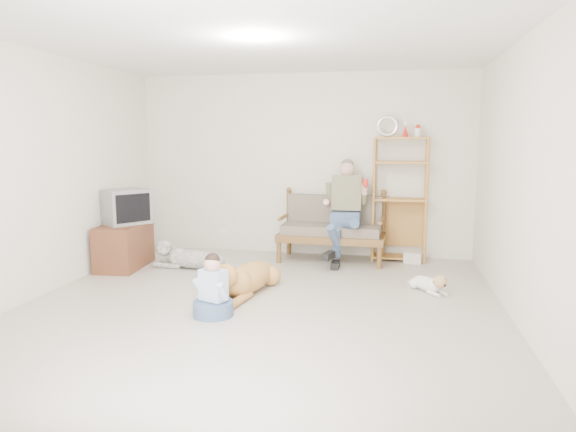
% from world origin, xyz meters
% --- Properties ---
extents(floor, '(5.50, 5.50, 0.00)m').
position_xyz_m(floor, '(0.00, 0.00, 0.00)').
color(floor, '#B8AFA2').
rests_on(floor, ground).
extents(ceiling, '(5.50, 5.50, 0.00)m').
position_xyz_m(ceiling, '(0.00, 0.00, 2.70)').
color(ceiling, white).
rests_on(ceiling, ground).
extents(wall_back, '(5.00, 0.00, 5.00)m').
position_xyz_m(wall_back, '(0.00, 2.75, 1.35)').
color(wall_back, beige).
rests_on(wall_back, ground).
extents(wall_front, '(5.00, 0.00, 5.00)m').
position_xyz_m(wall_front, '(0.00, -2.75, 1.35)').
color(wall_front, beige).
rests_on(wall_front, ground).
extents(wall_left, '(0.00, 5.50, 5.50)m').
position_xyz_m(wall_left, '(-2.50, 0.00, 1.35)').
color(wall_left, beige).
rests_on(wall_left, ground).
extents(wall_right, '(0.00, 5.50, 5.50)m').
position_xyz_m(wall_right, '(2.50, 0.00, 1.35)').
color(wall_right, beige).
rests_on(wall_right, ground).
extents(loveseat, '(1.53, 0.76, 0.95)m').
position_xyz_m(loveseat, '(0.50, 2.38, 0.49)').
color(loveseat, brown).
rests_on(loveseat, ground).
extents(man, '(0.55, 0.79, 1.28)m').
position_xyz_m(man, '(0.68, 2.16, 0.67)').
color(man, '#43547B').
rests_on(man, loveseat).
extents(etagere, '(0.79, 0.34, 2.07)m').
position_xyz_m(etagere, '(1.44, 2.55, 0.91)').
color(etagere, '#B07237').
rests_on(etagere, ground).
extents(book_stack, '(0.28, 0.23, 0.15)m').
position_xyz_m(book_stack, '(1.65, 2.42, 0.08)').
color(book_stack, silver).
rests_on(book_stack, ground).
extents(tv_stand, '(0.57, 0.94, 0.60)m').
position_xyz_m(tv_stand, '(-2.23, 1.38, 0.30)').
color(tv_stand, brown).
rests_on(tv_stand, ground).
extents(crt_tv, '(0.69, 0.72, 0.47)m').
position_xyz_m(crt_tv, '(-2.19, 1.42, 0.83)').
color(crt_tv, slate).
rests_on(crt_tv, tv_stand).
extents(wall_outlet, '(0.12, 0.02, 0.08)m').
position_xyz_m(wall_outlet, '(-1.25, 2.73, 0.30)').
color(wall_outlet, white).
rests_on(wall_outlet, ground).
extents(golden_retriever, '(0.55, 1.48, 0.45)m').
position_xyz_m(golden_retriever, '(-0.27, 0.52, 0.18)').
color(golden_retriever, '#C48144').
rests_on(golden_retriever, ground).
extents(shaggy_dog, '(1.25, 0.34, 0.37)m').
position_xyz_m(shaggy_dog, '(-1.36, 1.52, 0.15)').
color(shaggy_dog, white).
rests_on(shaggy_dog, ground).
extents(terrier, '(0.44, 0.53, 0.24)m').
position_xyz_m(terrier, '(1.79, 1.00, 0.10)').
color(terrier, silver).
rests_on(terrier, ground).
extents(child, '(0.40, 0.40, 0.63)m').
position_xyz_m(child, '(-0.39, -0.22, 0.23)').
color(child, '#43547B').
rests_on(child, ground).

